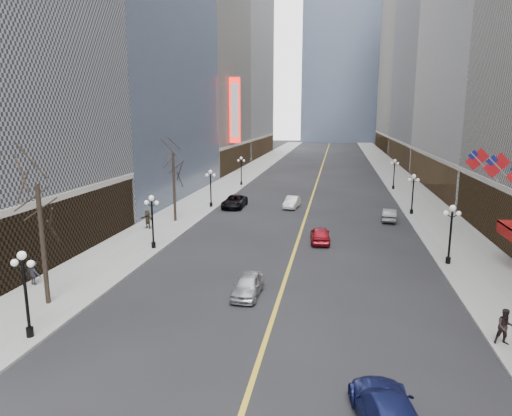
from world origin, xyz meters
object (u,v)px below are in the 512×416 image
at_px(car_nb_far, 234,201).
at_px(car_nb_near, 248,285).
at_px(car_nb_mid, 292,202).
at_px(streetlamp_west_0, 25,285).
at_px(car_sb_mid, 320,235).
at_px(streetlamp_west_3, 241,168).
at_px(streetlamp_west_1, 152,216).
at_px(streetlamp_west_2, 211,184).
at_px(streetlamp_east_2, 413,190).
at_px(car_sb_far, 389,215).
at_px(streetlamp_east_1, 451,228).
at_px(streetlamp_east_3, 394,171).
at_px(car_sb_near, 388,414).

bearing_deg(car_nb_far, car_nb_near, -75.76).
bearing_deg(car_nb_far, car_nb_mid, 8.87).
xyz_separation_m(streetlamp_west_0, car_sb_mid, (13.80, 20.71, -2.19)).
bearing_deg(car_sb_mid, car_nb_near, 68.57).
bearing_deg(streetlamp_west_3, car_sb_mid, -66.20).
height_order(streetlamp_west_1, car_nb_far, streetlamp_west_1).
distance_m(streetlamp_west_2, car_nb_near, 28.27).
bearing_deg(streetlamp_east_2, streetlamp_west_3, 142.67).
bearing_deg(streetlamp_east_2, car_sb_far, -128.93).
bearing_deg(streetlamp_east_1, streetlamp_west_3, 123.25).
xyz_separation_m(streetlamp_west_1, streetlamp_west_2, (0.00, 18.00, 0.00)).
height_order(streetlamp_east_1, streetlamp_west_3, same).
relative_size(streetlamp_west_1, streetlamp_west_2, 1.00).
bearing_deg(car_nb_near, streetlamp_west_1, 140.96).
bearing_deg(car_sb_mid, car_sb_far, -129.96).
bearing_deg(streetlamp_east_2, car_sb_mid, -126.40).
relative_size(streetlamp_west_3, car_sb_mid, 1.08).
bearing_deg(streetlamp_west_3, streetlamp_west_0, -90.00).
bearing_deg(streetlamp_west_0, streetlamp_east_3, 65.59).
distance_m(streetlamp_east_2, car_sb_far, 4.98).
height_order(streetlamp_east_2, streetlamp_west_2, same).
distance_m(streetlamp_east_1, streetlamp_east_3, 36.00).
relative_size(car_nb_far, car_sb_far, 1.33).
xyz_separation_m(streetlamp_east_2, streetlamp_west_3, (-23.60, 18.00, 0.00)).
bearing_deg(streetlamp_west_1, car_nb_far, 81.46).
relative_size(streetlamp_west_0, streetlamp_west_2, 1.00).
height_order(streetlamp_west_1, car_sb_near, streetlamp_west_1).
relative_size(streetlamp_east_2, car_nb_near, 1.13).
distance_m(streetlamp_east_2, streetlamp_west_0, 41.39).
xyz_separation_m(streetlamp_west_0, streetlamp_west_2, (0.00, 34.00, 0.00)).
distance_m(streetlamp_west_3, car_sb_far, 29.97).
xyz_separation_m(streetlamp_west_2, car_nb_far, (2.80, 0.65, -2.15)).
relative_size(car_nb_near, car_sb_near, 0.76).
distance_m(streetlamp_west_0, car_nb_mid, 37.16).
xyz_separation_m(streetlamp_east_3, streetlamp_west_1, (-23.60, -36.00, 0.00)).
bearing_deg(streetlamp_east_2, car_nb_mid, 172.68).
distance_m(streetlamp_west_0, streetlamp_west_2, 34.00).
height_order(streetlamp_east_1, car_nb_near, streetlamp_east_1).
bearing_deg(streetlamp_west_3, streetlamp_east_2, -37.33).
bearing_deg(car_sb_near, car_nb_mid, -88.89).
bearing_deg(car_nb_mid, car_nb_near, -82.74).
distance_m(streetlamp_west_0, car_sb_near, 17.76).
height_order(streetlamp_west_3, car_nb_far, streetlamp_west_3).
bearing_deg(car_sb_near, car_sb_mid, -91.63).
bearing_deg(streetlamp_west_3, car_sb_near, -72.96).
xyz_separation_m(streetlamp_west_1, car_sb_mid, (13.80, 4.71, -2.19)).
bearing_deg(streetlamp_east_2, streetlamp_west_0, -124.77).
distance_m(streetlamp_east_1, streetlamp_east_2, 18.00).
xyz_separation_m(streetlamp_east_2, streetlamp_west_1, (-23.60, -18.00, 0.00)).
height_order(car_sb_near, car_sb_mid, car_sb_near).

